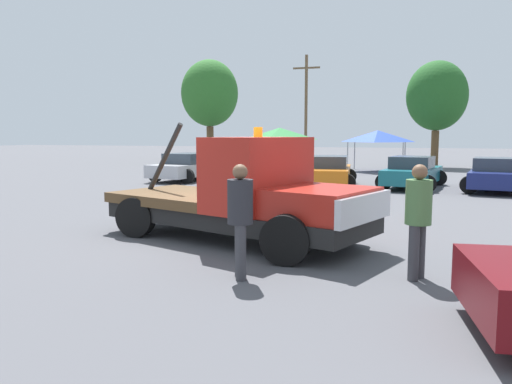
# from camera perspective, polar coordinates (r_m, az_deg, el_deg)

# --- Properties ---
(ground_plane) EXTENTS (160.00, 160.00, 0.00)m
(ground_plane) POSITION_cam_1_polar(r_m,az_deg,el_deg) (10.71, -2.55, -5.49)
(ground_plane) COLOR #545459
(tow_truck) EXTENTS (6.36, 3.92, 2.51)m
(tow_truck) POSITION_cam_1_polar(r_m,az_deg,el_deg) (10.32, -1.00, -0.67)
(tow_truck) COLOR black
(tow_truck) RESTS_ON ground
(person_near_truck) EXTENTS (0.40, 0.40, 1.79)m
(person_near_truck) POSITION_cam_1_polar(r_m,az_deg,el_deg) (8.04, 18.05, -2.36)
(person_near_truck) COLOR #38383D
(person_near_truck) RESTS_ON ground
(person_at_hood) EXTENTS (0.40, 0.40, 1.79)m
(person_at_hood) POSITION_cam_1_polar(r_m,az_deg,el_deg) (7.70, -1.81, -2.42)
(person_at_hood) COLOR #38383D
(person_at_hood) RESTS_ON ground
(parked_car_silver) EXTENTS (3.00, 5.11, 1.34)m
(parked_car_silver) POSITION_cam_1_polar(r_m,az_deg,el_deg) (24.89, -7.49, 2.85)
(parked_car_silver) COLOR #B7B7BC
(parked_car_silver) RESTS_ON ground
(parked_car_cream) EXTENTS (2.65, 4.70, 1.34)m
(parked_car_cream) POSITION_cam_1_polar(r_m,az_deg,el_deg) (23.90, -0.47, 2.75)
(parked_car_cream) COLOR beige
(parked_car_cream) RESTS_ON ground
(parked_car_orange) EXTENTS (2.72, 4.93, 1.34)m
(parked_car_orange) POSITION_cam_1_polar(r_m,az_deg,el_deg) (21.78, 8.30, 2.31)
(parked_car_orange) COLOR orange
(parked_car_orange) RESTS_ON ground
(parked_car_teal) EXTENTS (2.86, 4.74, 1.34)m
(parked_car_teal) POSITION_cam_1_polar(r_m,az_deg,el_deg) (22.07, 17.46, 2.13)
(parked_car_teal) COLOR #196670
(parked_car_teal) RESTS_ON ground
(parked_car_navy) EXTENTS (2.83, 4.64, 1.34)m
(parked_car_navy) POSITION_cam_1_polar(r_m,az_deg,el_deg) (21.97, 25.71, 1.77)
(parked_car_navy) COLOR navy
(parked_car_navy) RESTS_ON ground
(canopy_tent_green) EXTENTS (3.59, 3.59, 2.69)m
(canopy_tent_green) POSITION_cam_1_polar(r_m,az_deg,el_deg) (32.35, 2.72, 6.68)
(canopy_tent_green) COLOR #9E9EA3
(canopy_tent_green) RESTS_ON ground
(canopy_tent_blue) EXTENTS (3.22, 3.22, 2.50)m
(canopy_tent_blue) POSITION_cam_1_polar(r_m,az_deg,el_deg) (31.43, 13.73, 6.21)
(canopy_tent_blue) COLOR #9E9EA3
(canopy_tent_blue) RESTS_ON ground
(tree_left) EXTENTS (4.04, 4.04, 7.22)m
(tree_left) POSITION_cam_1_polar(r_m,az_deg,el_deg) (36.62, 19.97, 10.26)
(tree_left) COLOR brown
(tree_left) RESTS_ON ground
(tree_center) EXTENTS (4.69, 4.69, 8.38)m
(tree_center) POSITION_cam_1_polar(r_m,az_deg,el_deg) (42.14, -5.32, 11.14)
(tree_center) COLOR brown
(tree_center) RESTS_ON ground
(traffic_cone) EXTENTS (0.40, 0.40, 0.55)m
(traffic_cone) POSITION_cam_1_polar(r_m,az_deg,el_deg) (13.75, 18.13, -2.05)
(traffic_cone) COLOR black
(traffic_cone) RESTS_ON ground
(utility_pole) EXTENTS (2.20, 0.24, 8.64)m
(utility_pole) POSITION_cam_1_polar(r_m,az_deg,el_deg) (41.35, 5.74, 9.78)
(utility_pole) COLOR brown
(utility_pole) RESTS_ON ground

